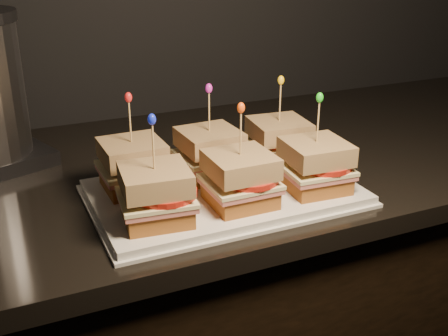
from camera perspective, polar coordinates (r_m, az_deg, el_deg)
name	(u,v)px	position (r m, az deg, el deg)	size (l,w,h in m)	color
granite_slab	(257,159)	(1.17, 3.40, 0.90)	(2.68, 0.70, 0.04)	black
platter	(224,193)	(0.95, 0.00, -2.55)	(0.44, 0.27, 0.02)	white
platter_rim	(224,196)	(0.96, 0.00, -2.87)	(0.45, 0.28, 0.01)	white
sandwich_0_bread_bot	(134,181)	(0.96, -9.13, -1.29)	(0.10, 0.10, 0.03)	brown
sandwich_0_ham	(133,171)	(0.95, -9.19, -0.33)	(0.11, 0.10, 0.01)	#C86658
sandwich_0_cheese	(133,167)	(0.95, -9.22, 0.06)	(0.11, 0.10, 0.01)	beige
sandwich_0_tomato	(141,163)	(0.94, -8.45, 0.47)	(0.10, 0.10, 0.01)	red
sandwich_0_bread_top	(132,151)	(0.94, -9.33, 1.68)	(0.10, 0.10, 0.03)	#69350D
sandwich_0_pick	(130,124)	(0.92, -9.51, 4.40)	(0.00, 0.00, 0.09)	tan
sandwich_0_frill	(128,97)	(0.91, -9.69, 7.09)	(0.01, 0.01, 0.02)	red
sandwich_1_bread_bot	(210,168)	(1.00, -1.46, 0.01)	(0.10, 0.10, 0.03)	brown
sandwich_1_ham	(210,159)	(0.99, -1.47, 0.94)	(0.11, 0.10, 0.01)	#C86658
sandwich_1_cheese	(210,155)	(0.99, -1.47, 1.32)	(0.11, 0.10, 0.01)	beige
sandwich_1_tomato	(217,151)	(0.98, -0.70, 1.71)	(0.10, 0.10, 0.01)	red
sandwich_1_bread_top	(209,140)	(0.98, -1.49, 2.89)	(0.10, 0.10, 0.03)	#69350D
sandwich_1_pick	(209,114)	(0.96, -1.52, 5.51)	(0.00, 0.00, 0.09)	tan
sandwich_1_frill	(209,88)	(0.95, -1.55, 8.10)	(0.01, 0.01, 0.02)	#C522AA
sandwich_2_bread_bot	(278,156)	(1.05, 5.50, 1.20)	(0.10, 0.10, 0.03)	brown
sandwich_2_ham	(278,148)	(1.05, 5.54, 2.08)	(0.11, 0.10, 0.01)	#C86658
sandwich_2_cheese	(278,144)	(1.05, 5.55, 2.44)	(0.11, 0.10, 0.01)	beige
sandwich_2_tomato	(286,140)	(1.04, 6.30, 2.81)	(0.10, 0.10, 0.01)	red
sandwich_2_bread_top	(279,129)	(1.04, 5.61, 3.93)	(0.10, 0.10, 0.03)	#69350D
sandwich_2_pick	(280,105)	(1.02, 5.71, 6.42)	(0.00, 0.00, 0.09)	tan
sandwich_2_frill	(281,80)	(1.01, 5.81, 8.87)	(0.01, 0.01, 0.02)	yellow
sandwich_3_bread_bot	(157,212)	(0.85, -6.86, -4.43)	(0.10, 0.10, 0.03)	brown
sandwich_3_ham	(156,201)	(0.84, -6.91, -3.37)	(0.11, 0.10, 0.01)	#C86658
sandwich_3_cheese	(156,197)	(0.84, -6.93, -2.94)	(0.11, 0.10, 0.01)	beige
sandwich_3_tomato	(165,193)	(0.83, -6.05, -2.50)	(0.10, 0.10, 0.01)	red
sandwich_3_bread_top	(155,179)	(0.83, -7.03, -1.14)	(0.10, 0.10, 0.03)	#69350D
sandwich_3_pick	(153,149)	(0.81, -7.18, 1.89)	(0.00, 0.00, 0.09)	tan
sandwich_3_frill	(152,119)	(0.79, -7.34, 4.93)	(0.01, 0.01, 0.02)	#1525CF
sandwich_4_bread_bot	(240,195)	(0.89, 1.63, -2.81)	(0.10, 0.10, 0.03)	brown
sandwich_4_ham	(240,186)	(0.89, 1.64, -1.79)	(0.11, 0.10, 0.01)	#C86658
sandwich_4_cheese	(240,181)	(0.88, 1.65, -1.38)	(0.11, 0.10, 0.01)	beige
sandwich_4_tomato	(249,177)	(0.88, 2.53, -0.95)	(0.10, 0.10, 0.01)	red
sandwich_4_bread_top	(240,165)	(0.87, 1.67, 0.35)	(0.10, 0.10, 0.03)	#69350D
sandwich_4_pick	(241,136)	(0.86, 1.70, 3.25)	(0.00, 0.00, 0.09)	tan
sandwich_4_frill	(241,108)	(0.84, 1.74, 6.14)	(0.01, 0.01, 0.02)	#F84C0D
sandwich_5_bread_bot	(314,181)	(0.96, 9.14, -1.32)	(0.10, 0.10, 0.03)	brown
sandwich_5_ham	(315,172)	(0.95, 9.20, -0.36)	(0.11, 0.10, 0.01)	#C86658
sandwich_5_cheese	(315,168)	(0.95, 9.23, 0.03)	(0.11, 0.10, 0.01)	beige
sandwich_5_tomato	(323,164)	(0.95, 10.06, 0.44)	(0.10, 0.10, 0.01)	red
sandwich_5_bread_top	(316,152)	(0.94, 9.34, 1.66)	(0.10, 0.10, 0.03)	#69350D
sandwich_5_pick	(318,125)	(0.92, 9.52, 4.37)	(0.00, 0.00, 0.09)	tan
sandwich_5_frill	(320,98)	(0.91, 9.70, 7.07)	(0.01, 0.01, 0.02)	green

